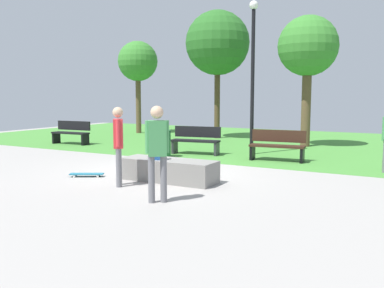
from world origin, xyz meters
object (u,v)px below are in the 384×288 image
(skater_watching, at_px, (118,140))
(skateboard_by_ledge, at_px, (87,174))
(skateboard_spare, at_px, (163,162))
(park_bench_far_right, at_px, (196,140))
(skater_performing_trick, at_px, (157,146))
(concrete_ledge, at_px, (168,170))
(lamp_post, at_px, (253,64))
(trash_bin, at_px, (162,144))
(park_bench_center_lawn, at_px, (72,132))
(backpack_on_ledge, at_px, (158,153))
(park_bench_far_left, at_px, (277,145))
(tree_tall_oak, at_px, (138,62))
(tree_slender_maple, at_px, (218,43))
(tree_broad_elm, at_px, (308,48))

(skater_watching, bearing_deg, skateboard_by_ledge, 162.16)
(skateboard_spare, bearing_deg, park_bench_far_right, 92.57)
(skater_performing_trick, distance_m, skateboard_by_ledge, 3.20)
(concrete_ledge, bearing_deg, park_bench_far_right, 109.81)
(lamp_post, distance_m, trash_bin, 3.89)
(skater_watching, height_order, park_bench_far_right, skater_watching)
(skater_performing_trick, xyz_separation_m, park_bench_center_lawn, (-8.00, 5.97, -0.55))
(skateboard_spare, bearing_deg, trash_bin, 123.70)
(skateboard_spare, bearing_deg, backpack_on_ledge, -59.89)
(concrete_ledge, height_order, park_bench_center_lawn, park_bench_center_lawn)
(park_bench_far_right, relative_size, trash_bin, 1.93)
(park_bench_far_left, xyz_separation_m, park_bench_center_lawn, (-8.46, 0.23, 0.00))
(tree_tall_oak, height_order, lamp_post, lamp_post)
(skateboard_by_ledge, distance_m, tree_slender_maple, 10.57)
(skater_watching, relative_size, tree_slender_maple, 0.30)
(park_bench_far_right, bearing_deg, tree_tall_oak, 138.98)
(concrete_ledge, height_order, tree_broad_elm, tree_broad_elm)
(skater_performing_trick, height_order, tree_slender_maple, tree_slender_maple)
(skateboard_by_ledge, relative_size, park_bench_far_right, 0.48)
(tree_broad_elm, bearing_deg, park_bench_far_left, -88.14)
(skateboard_by_ledge, relative_size, tree_tall_oak, 0.17)
(backpack_on_ledge, bearing_deg, park_bench_center_lawn, -56.37)
(skater_performing_trick, relative_size, park_bench_far_right, 1.06)
(park_bench_far_right, relative_size, tree_slender_maple, 0.29)
(skateboard_spare, height_order, tree_tall_oak, tree_tall_oak)
(skater_watching, distance_m, tree_broad_elm, 9.47)
(park_bench_far_right, distance_m, park_bench_far_left, 2.78)
(concrete_ledge, xyz_separation_m, park_bench_center_lawn, (-7.17, 4.26, 0.23))
(park_bench_far_right, xyz_separation_m, park_bench_center_lawn, (-5.68, 0.14, 0.00))
(skateboard_by_ledge, height_order, park_bench_far_left, park_bench_far_left)
(tree_slender_maple, distance_m, tree_tall_oak, 4.68)
(concrete_ledge, distance_m, backpack_on_ledge, 0.46)
(skateboard_by_ledge, xyz_separation_m, skateboard_spare, (0.59, 2.47, 0.00))
(skater_performing_trick, relative_size, park_bench_center_lawn, 1.08)
(park_bench_far_left, bearing_deg, trash_bin, -162.80)
(concrete_ledge, relative_size, skateboard_by_ledge, 2.82)
(backpack_on_ledge, relative_size, trash_bin, 0.37)
(skater_performing_trick, bearing_deg, park_bench_far_left, 85.40)
(concrete_ledge, relative_size, skateboard_spare, 2.73)
(backpack_on_ledge, bearing_deg, skateboard_by_ledge, -12.15)
(concrete_ledge, bearing_deg, tree_slender_maple, 108.65)
(trash_bin, bearing_deg, tree_tall_oak, 130.71)
(skater_watching, height_order, trash_bin, skater_watching)
(park_bench_far_left, distance_m, park_bench_center_lawn, 8.47)
(concrete_ledge, distance_m, trash_bin, 3.64)
(skater_watching, bearing_deg, park_bench_far_right, 99.23)
(park_bench_center_lawn, distance_m, tree_slender_maple, 7.38)
(park_bench_far_right, xyz_separation_m, park_bench_far_left, (2.78, -0.09, 0.00))
(park_bench_center_lawn, xyz_separation_m, lamp_post, (7.29, 0.72, 2.45))
(park_bench_center_lawn, bearing_deg, backpack_on_ledge, -32.16)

